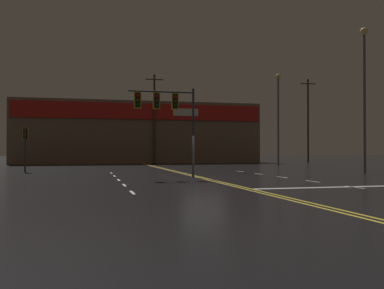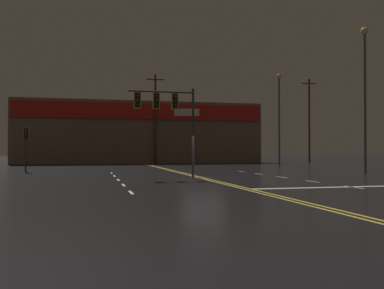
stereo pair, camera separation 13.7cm
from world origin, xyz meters
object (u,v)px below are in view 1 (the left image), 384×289
Objects in this scene: traffic_signal_corner_northwest at (25,139)px; streetlight_far_right at (364,81)px; streetlight_far_left at (278,107)px; traffic_signal_median at (165,107)px.

traffic_signal_corner_northwest is 0.32× the size of streetlight_far_right.
streetlight_far_left is at bearing 17.47° from traffic_signal_corner_northwest.
streetlight_far_left is at bearing 48.04° from traffic_signal_median.
streetlight_far_right reaches higher than traffic_signal_median.
streetlight_far_right is at bearing -91.68° from streetlight_far_left.
traffic_signal_median is 1.59× the size of traffic_signal_corner_northwest.
traffic_signal_median is 0.51× the size of streetlight_far_right.
streetlight_far_left reaches higher than traffic_signal_median.
traffic_signal_median is 0.55× the size of streetlight_far_left.
traffic_signal_median is at bearing -131.96° from streetlight_far_left.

